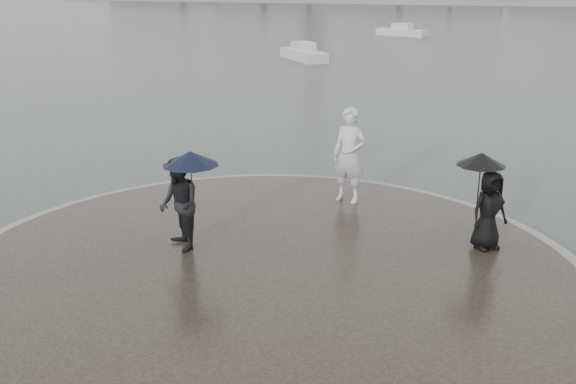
% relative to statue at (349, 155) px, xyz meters
% --- Properties ---
extents(ground, '(400.00, 400.00, 0.00)m').
position_rel_statue_xyz_m(ground, '(-0.41, -7.77, -1.52)').
color(ground, '#2B3835').
rests_on(ground, ground).
extents(kerb_ring, '(12.50, 12.50, 0.32)m').
position_rel_statue_xyz_m(kerb_ring, '(-0.41, -4.27, -1.36)').
color(kerb_ring, gray).
rests_on(kerb_ring, ground).
extents(quay_tip, '(11.90, 11.90, 0.36)m').
position_rel_statue_xyz_m(quay_tip, '(-0.41, -4.27, -1.34)').
color(quay_tip, '#2D261E').
rests_on(quay_tip, ground).
extents(statue, '(0.92, 0.68, 2.32)m').
position_rel_statue_xyz_m(statue, '(0.00, 0.00, 0.00)').
color(statue, silver).
rests_on(statue, quay_tip).
extents(visitor_left, '(1.39, 1.24, 2.04)m').
position_rel_statue_xyz_m(visitor_left, '(-2.24, -4.09, -0.00)').
color(visitor_left, black).
rests_on(visitor_left, quay_tip).
extents(visitor_right, '(1.20, 1.05, 1.95)m').
position_rel_statue_xyz_m(visitor_right, '(3.38, -1.76, -0.07)').
color(visitor_right, black).
rests_on(visitor_right, quay_tip).
extents(boats, '(39.20, 28.06, 1.50)m').
position_rel_statue_xyz_m(boats, '(-0.37, 40.81, -1.14)').
color(boats, beige).
rests_on(boats, ground).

